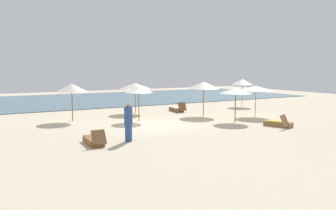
# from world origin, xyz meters

# --- Properties ---
(ground_plane) EXTENTS (60.00, 60.00, 0.00)m
(ground_plane) POSITION_xyz_m (0.00, 0.00, 0.00)
(ground_plane) COLOR beige
(ocean_water) EXTENTS (48.00, 16.00, 0.06)m
(ocean_water) POSITION_xyz_m (0.00, 17.00, 0.03)
(ocean_water) COLOR slate
(ocean_water) RESTS_ON ground_plane
(umbrella_1) EXTENTS (1.73, 1.73, 2.14)m
(umbrella_1) POSITION_xyz_m (-0.12, 1.97, 1.94)
(umbrella_1) COLOR brown
(umbrella_1) RESTS_ON ground_plane
(umbrella_2) EXTENTS (2.26, 2.26, 2.06)m
(umbrella_2) POSITION_xyz_m (7.60, -0.05, 1.90)
(umbrella_2) COLOR olive
(umbrella_2) RESTS_ON ground_plane
(umbrella_3) EXTENTS (1.91, 1.91, 2.30)m
(umbrella_3) POSITION_xyz_m (-3.73, 3.92, 2.05)
(umbrella_3) COLOR brown
(umbrella_3) RESTS_ON ground_plane
(umbrella_4) EXTENTS (2.20, 2.20, 2.17)m
(umbrella_4) POSITION_xyz_m (1.13, 5.41, 1.98)
(umbrella_4) COLOR brown
(umbrella_4) RESTS_ON ground_plane
(umbrella_5) EXTENTS (1.90, 1.90, 2.32)m
(umbrella_5) POSITION_xyz_m (10.81, 4.91, 2.07)
(umbrella_5) COLOR olive
(umbrella_5) RESTS_ON ground_plane
(umbrella_6) EXTENTS (1.96, 1.96, 2.06)m
(umbrella_6) POSITION_xyz_m (4.90, -1.16, 1.89)
(umbrella_6) COLOR brown
(umbrella_6) RESTS_ON ground_plane
(umbrella_7) EXTENTS (2.21, 2.21, 2.33)m
(umbrella_7) POSITION_xyz_m (4.68, 1.88, 2.09)
(umbrella_7) COLOR olive
(umbrella_7) RESTS_ON ground_plane
(lounger_1) EXTENTS (0.79, 1.69, 0.75)m
(lounger_1) POSITION_xyz_m (4.16, 4.60, 0.18)
(lounger_1) COLOR brown
(lounger_1) RESTS_ON ground_plane
(lounger_2) EXTENTS (0.64, 1.69, 0.71)m
(lounger_2) POSITION_xyz_m (-4.42, -2.94, 0.17)
(lounger_2) COLOR brown
(lounger_2) RESTS_ON ground_plane
(lounger_3) EXTENTS (1.11, 1.73, 0.75)m
(lounger_3) POSITION_xyz_m (5.88, -3.70, 0.18)
(lounger_3) COLOR olive
(lounger_3) RESTS_ON ground_plane
(person_0) EXTENTS (0.44, 0.44, 1.76)m
(person_0) POSITION_xyz_m (-2.89, -3.11, 0.88)
(person_0) COLOR #2D4C8C
(person_0) RESTS_ON ground_plane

